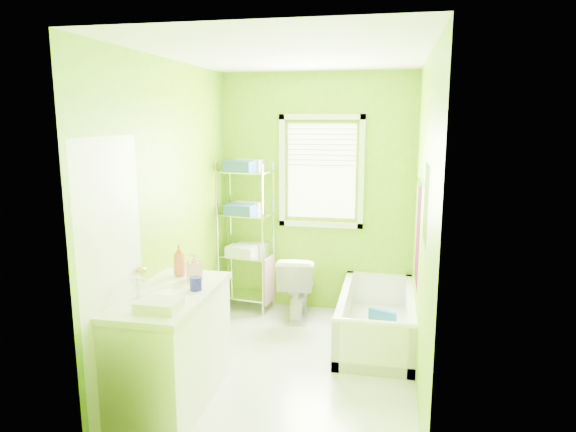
% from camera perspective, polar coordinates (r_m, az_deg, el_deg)
% --- Properties ---
extents(ground, '(2.90, 2.90, 0.00)m').
position_cam_1_polar(ground, '(4.64, 0.31, -16.33)').
color(ground, silver).
rests_on(ground, ground).
extents(room_envelope, '(2.14, 2.94, 2.62)m').
position_cam_1_polar(room_envelope, '(4.16, 0.33, 2.97)').
color(room_envelope, '#73AC08').
rests_on(room_envelope, ground).
extents(window, '(0.92, 0.05, 1.22)m').
position_cam_1_polar(window, '(5.55, 3.73, 5.61)').
color(window, white).
rests_on(window, ground).
extents(door, '(0.09, 0.80, 2.00)m').
position_cam_1_polar(door, '(3.73, -18.78, -7.17)').
color(door, white).
rests_on(door, ground).
extents(right_wall_decor, '(0.04, 1.48, 1.17)m').
position_cam_1_polar(right_wall_decor, '(4.11, 14.58, -0.69)').
color(right_wall_decor, '#43071F').
rests_on(right_wall_decor, ground).
extents(bathtub, '(0.70, 1.49, 0.48)m').
position_cam_1_polar(bathtub, '(5.11, 9.75, -11.91)').
color(bathtub, white).
rests_on(bathtub, ground).
extents(toilet, '(0.44, 0.71, 0.69)m').
position_cam_1_polar(toilet, '(5.56, 1.04, -7.73)').
color(toilet, white).
rests_on(toilet, ground).
extents(vanity, '(0.59, 1.15, 1.12)m').
position_cam_1_polar(vanity, '(4.03, -12.87, -13.69)').
color(vanity, white).
rests_on(vanity, ground).
extents(wire_shelf_unit, '(0.60, 0.48, 1.67)m').
position_cam_1_polar(wire_shelf_unit, '(5.64, -4.57, -0.39)').
color(wire_shelf_unit, silver).
rests_on(wire_shelf_unit, ground).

